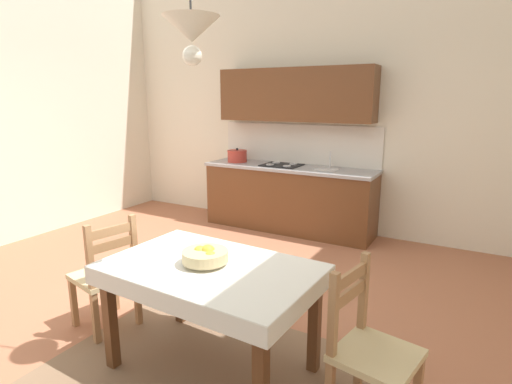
% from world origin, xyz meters
% --- Properties ---
extents(ground_plane, '(6.45, 6.13, 0.10)m').
position_xyz_m(ground_plane, '(0.00, 0.00, -0.05)').
color(ground_plane, '#AD6B4C').
extents(wall_back, '(6.45, 0.12, 4.19)m').
position_xyz_m(wall_back, '(0.00, 2.83, 2.09)').
color(wall_back, silver).
rests_on(wall_back, ground_plane).
extents(area_rug, '(2.10, 1.60, 0.01)m').
position_xyz_m(area_rug, '(0.76, -0.67, 0.00)').
color(area_rug, '#83654C').
rests_on(area_rug, ground_plane).
extents(kitchen_cabinetry, '(2.39, 0.63, 2.20)m').
position_xyz_m(kitchen_cabinetry, '(-0.08, 2.50, 0.86)').
color(kitchen_cabinetry, brown).
rests_on(kitchen_cabinetry, ground_plane).
extents(dining_table, '(1.41, 0.94, 0.75)m').
position_xyz_m(dining_table, '(0.76, -0.57, 0.62)').
color(dining_table, '#56331C').
rests_on(dining_table, ground_plane).
extents(dining_chair_tv_side, '(0.50, 0.50, 0.93)m').
position_xyz_m(dining_chair_tv_side, '(-0.26, -0.56, 0.44)').
color(dining_chair_tv_side, '#D1BC89').
rests_on(dining_chair_tv_side, ground_plane).
extents(dining_chair_window_side, '(0.49, 0.49, 0.93)m').
position_xyz_m(dining_chair_window_side, '(1.79, -0.52, 0.44)').
color(dining_chair_window_side, '#D1BC89').
rests_on(dining_chair_window_side, ground_plane).
extents(fruit_bowl, '(0.30, 0.30, 0.12)m').
position_xyz_m(fruit_bowl, '(0.72, -0.58, 0.81)').
color(fruit_bowl, tan).
rests_on(fruit_bowl, dining_table).
extents(pendant_lamp, '(0.32, 0.32, 0.80)m').
position_xyz_m(pendant_lamp, '(0.75, -0.67, 2.17)').
color(pendant_lamp, black).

